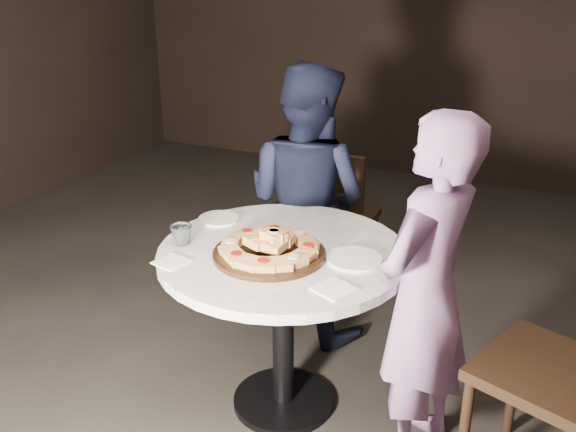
{
  "coord_description": "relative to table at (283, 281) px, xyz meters",
  "views": [
    {
      "loc": [
        1.07,
        -2.1,
        1.9
      ],
      "look_at": [
        0.05,
        0.1,
        0.9
      ],
      "focal_mm": 40.0,
      "sensor_mm": 36.0,
      "label": 1
    }
  ],
  "objects": [
    {
      "name": "diner_navy",
      "position": [
        -0.18,
        0.67,
        0.09
      ],
      "size": [
        0.79,
        0.67,
        1.43
      ],
      "primitive_type": "imported",
      "rotation": [
        0.0,
        0.0,
        2.94
      ],
      "color": "black",
      "rests_on": "ground"
    },
    {
      "name": "water_glass",
      "position": [
        -0.4,
        -0.13,
        0.19
      ],
      "size": [
        0.11,
        0.11,
        0.09
      ],
      "primitive_type": "imported",
      "rotation": [
        0.0,
        0.0,
        -0.27
      ],
      "color": "silver",
      "rests_on": "table"
    },
    {
      "name": "napkin_near",
      "position": [
        -0.35,
        -0.29,
        0.15
      ],
      "size": [
        0.14,
        0.14,
        0.01
      ],
      "primitive_type": "cube",
      "rotation": [
        0.0,
        0.0,
        -0.21
      ],
      "color": "white",
      "rests_on": "table"
    },
    {
      "name": "table",
      "position": [
        0.0,
        0.0,
        0.0
      ],
      "size": [
        1.35,
        1.35,
        0.77
      ],
      "rotation": [
        0.0,
        0.0,
        -0.39
      ],
      "color": "black",
      "rests_on": "ground"
    },
    {
      "name": "plate_right",
      "position": [
        0.3,
        0.03,
        0.15
      ],
      "size": [
        0.22,
        0.22,
        0.01
      ],
      "primitive_type": "cylinder",
      "rotation": [
        0.0,
        0.0,
        -0.0
      ],
      "color": "white",
      "rests_on": "table"
    },
    {
      "name": "plate_left",
      "position": [
        -0.4,
        0.16,
        0.15
      ],
      "size": [
        0.24,
        0.24,
        0.01
      ],
      "primitive_type": "cylinder",
      "rotation": [
        0.0,
        0.0,
        -0.39
      ],
      "color": "white",
      "rests_on": "table"
    },
    {
      "name": "chair_far",
      "position": [
        -0.18,
        1.05,
        -0.11
      ],
      "size": [
        0.44,
        0.46,
        0.91
      ],
      "rotation": [
        0.0,
        0.0,
        3.17
      ],
      "color": "black",
      "rests_on": "ground"
    },
    {
      "name": "focaccia_pile",
      "position": [
        -0.02,
        -0.08,
        0.19
      ],
      "size": [
        0.4,
        0.4,
        0.11
      ],
      "rotation": [
        0.0,
        0.0,
        0.31
      ],
      "color": "tan",
      "rests_on": "serving_board"
    },
    {
      "name": "serving_board",
      "position": [
        -0.02,
        -0.08,
        0.15
      ],
      "size": [
        0.54,
        0.54,
        0.02
      ],
      "primitive_type": "cylinder",
      "rotation": [
        0.0,
        0.0,
        -0.22
      ],
      "color": "black",
      "rests_on": "table"
    },
    {
      "name": "napkin_far",
      "position": [
        0.31,
        -0.23,
        0.15
      ],
      "size": [
        0.17,
        0.17,
        0.01
      ],
      "primitive_type": "cube",
      "rotation": [
        0.0,
        0.0,
        -0.41
      ],
      "color": "white",
      "rests_on": "table"
    },
    {
      "name": "diner_teal",
      "position": [
        0.6,
        -0.02,
        0.08
      ],
      "size": [
        0.48,
        0.6,
        1.42
      ],
      "primitive_type": "imported",
      "rotation": [
        0.0,
        0.0,
        -1.88
      ],
      "color": "#83639B",
      "rests_on": "ground"
    },
    {
      "name": "floor",
      "position": [
        -0.05,
        -0.05,
        -0.63
      ],
      "size": [
        7.0,
        7.0,
        0.0
      ],
      "primitive_type": "plane",
      "color": "black",
      "rests_on": "ground"
    }
  ]
}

